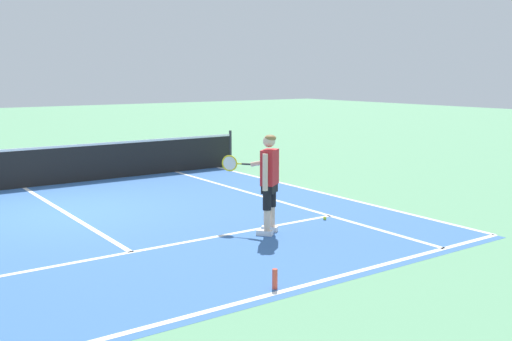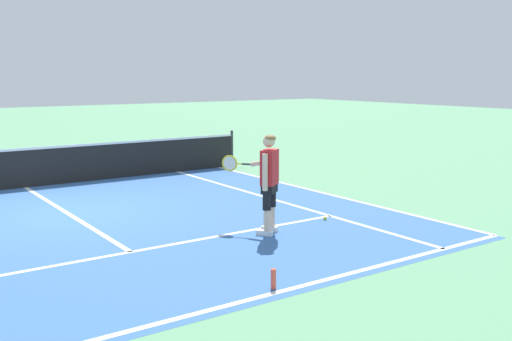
{
  "view_description": "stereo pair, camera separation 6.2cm",
  "coord_description": "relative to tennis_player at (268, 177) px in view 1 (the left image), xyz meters",
  "views": [
    {
      "loc": [
        -3.47,
        -11.55,
        2.71
      ],
      "look_at": [
        2.39,
        -3.24,
        1.05
      ],
      "focal_mm": 41.35,
      "sensor_mm": 36.0,
      "label": 1
    },
    {
      "loc": [
        -3.42,
        -11.59,
        2.71
      ],
      "look_at": [
        2.39,
        -3.24,
        1.05
      ],
      "focal_mm": 41.35,
      "sensor_mm": 36.0,
      "label": 2
    }
  ],
  "objects": [
    {
      "name": "tennis_ball_near_feet",
      "position": [
        1.44,
        0.15,
        -0.96
      ],
      "size": [
        0.07,
        0.07,
        0.07
      ],
      "primitive_type": "sphere",
      "color": "#CCE02D",
      "rests_on": "ground"
    },
    {
      "name": "court_inner_surface",
      "position": [
        -2.38,
        2.2,
        -0.99
      ],
      "size": [
        10.98,
        9.46,
        0.0
      ],
      "primitive_type": "cube",
      "color": "#3866A8",
      "rests_on": "ground"
    },
    {
      "name": "line_doubles_right",
      "position": [
        3.11,
        2.2,
        -0.99
      ],
      "size": [
        0.1,
        9.06,
        0.01
      ],
      "primitive_type": "cube",
      "color": "white",
      "rests_on": "ground"
    },
    {
      "name": "tennis_player",
      "position": [
        0.0,
        0.0,
        0.0
      ],
      "size": [
        0.61,
        1.21,
        1.71
      ],
      "color": "white",
      "rests_on": "ground"
    },
    {
      "name": "tennis_net",
      "position": [
        -2.38,
        6.73,
        -0.49
      ],
      "size": [
        11.96,
        0.08,
        1.07
      ],
      "color": "#333338",
      "rests_on": "ground"
    },
    {
      "name": "line_centre_service",
      "position": [
        -2.38,
        3.53,
        -0.99
      ],
      "size": [
        0.1,
        6.4,
        0.01
      ],
      "primitive_type": "cube",
      "color": "white",
      "rests_on": "ground"
    },
    {
      "name": "line_service",
      "position": [
        -2.38,
        0.33,
        -0.99
      ],
      "size": [
        8.23,
        0.1,
        0.01
      ],
      "primitive_type": "cube",
      "color": "white",
      "rests_on": "ground"
    },
    {
      "name": "line_singles_right",
      "position": [
        1.73,
        2.2,
        -0.99
      ],
      "size": [
        0.1,
        9.06,
        0.01
      ],
      "primitive_type": "cube",
      "color": "white",
      "rests_on": "ground"
    },
    {
      "name": "water_bottle",
      "position": [
        -1.51,
        -2.2,
        -0.86
      ],
      "size": [
        0.07,
        0.07,
        0.26
      ],
      "primitive_type": "cylinder",
      "color": "#E04C38",
      "rests_on": "ground"
    },
    {
      "name": "line_baseline",
      "position": [
        -2.38,
        -2.33,
        -0.99
      ],
      "size": [
        10.98,
        0.1,
        0.01
      ],
      "primitive_type": "cube",
      "color": "white",
      "rests_on": "ground"
    },
    {
      "name": "ground_plane",
      "position": [
        -2.38,
        3.61,
        -0.99
      ],
      "size": [
        80.0,
        80.0,
        0.0
      ],
      "primitive_type": "plane",
      "color": "#609E70"
    }
  ]
}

